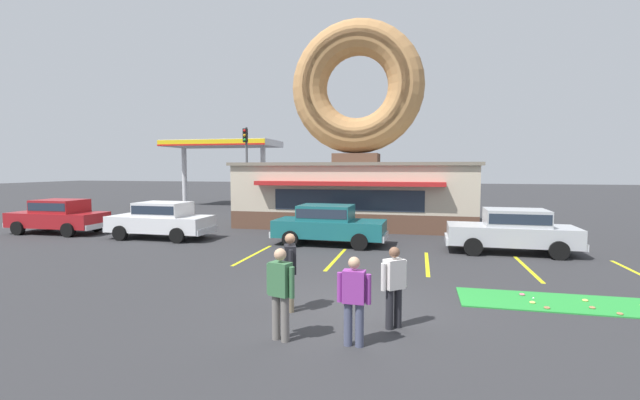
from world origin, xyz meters
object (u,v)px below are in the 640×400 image
object	(u,v)px
pedestrian_leather_jacket_man	(280,290)
traffic_light_pole	(246,159)
car_white	(162,219)
pedestrian_hooded_kid	(394,284)
car_teal	(328,223)
trash_bin	(495,225)
car_silver	(512,229)
pedestrian_blue_sweater_man	(290,268)
pedestrian_clipboard_woman	(354,297)
car_red	(59,215)
golf_ball	(533,298)

from	to	relation	value
pedestrian_leather_jacket_man	traffic_light_pole	distance (m)	21.91
car_white	pedestrian_hooded_kid	bearing A→B (deg)	-38.42
car_teal	trash_bin	distance (m)	7.92
car_teal	car_silver	size ratio (longest dim) A/B	1.00
pedestrian_blue_sweater_man	pedestrian_clipboard_woman	world-z (taller)	pedestrian_blue_sweater_man
car_white	pedestrian_leather_jacket_man	bearing A→B (deg)	-47.60
car_red	trash_bin	size ratio (longest dim) A/B	4.69
pedestrian_leather_jacket_man	traffic_light_pole	xyz separation A→B (m)	(-8.97, 19.80, 2.78)
pedestrian_hooded_kid	pedestrian_clipboard_woman	size ratio (longest dim) A/B	1.01
car_red	pedestrian_blue_sweater_man	world-z (taller)	pedestrian_blue_sweater_man
car_red	pedestrian_leather_jacket_man	size ratio (longest dim) A/B	2.74
car_white	trash_bin	size ratio (longest dim) A/B	4.70
car_silver	traffic_light_pole	distance (m)	18.18
car_red	trash_bin	bearing A→B (deg)	10.77
pedestrian_hooded_kid	pedestrian_leather_jacket_man	xyz separation A→B (m)	(-1.94, -1.05, 0.05)
pedestrian_blue_sweater_man	pedestrian_clipboard_woman	distance (m)	2.22
trash_bin	car_teal	bearing A→B (deg)	-151.02
car_white	pedestrian_leather_jacket_man	size ratio (longest dim) A/B	2.74
car_white	pedestrian_hooded_kid	size ratio (longest dim) A/B	2.89
car_silver	pedestrian_clipboard_woman	bearing A→B (deg)	-115.07
car_teal	car_white	size ratio (longest dim) A/B	1.01
golf_ball	traffic_light_pole	distance (m)	21.75
pedestrian_clipboard_woman	car_white	bearing A→B (deg)	136.64
golf_ball	car_teal	xyz separation A→B (m)	(-6.18, 6.03, 0.82)
car_red	pedestrian_leather_jacket_man	distance (m)	17.13
car_red	car_silver	world-z (taller)	same
car_teal	pedestrian_hooded_kid	world-z (taller)	car_teal
trash_bin	traffic_light_pole	distance (m)	16.36
pedestrian_clipboard_woman	traffic_light_pole	world-z (taller)	traffic_light_pole
car_silver	pedestrian_hooded_kid	xyz separation A→B (m)	(-3.76, -8.37, -0.00)
golf_ball	pedestrian_clipboard_woman	xyz separation A→B (m)	(-3.71, -3.49, 0.81)
car_silver	pedestrian_blue_sweater_man	distance (m)	9.88
pedestrian_clipboard_woman	traffic_light_pole	bearing A→B (deg)	117.50
golf_ball	pedestrian_blue_sweater_man	xyz separation A→B (m)	(-5.32, -1.97, 0.88)
pedestrian_leather_jacket_man	pedestrian_clipboard_woman	bearing A→B (deg)	2.42
car_teal	traffic_light_pole	bearing A→B (deg)	127.37
trash_bin	traffic_light_pole	size ratio (longest dim) A/B	0.17
car_red	pedestrian_leather_jacket_man	world-z (taller)	pedestrian_leather_jacket_man
car_red	traffic_light_pole	distance (m)	11.78
car_silver	pedestrian_hooded_kid	distance (m)	9.18
pedestrian_hooded_kid	pedestrian_leather_jacket_man	world-z (taller)	pedestrian_leather_jacket_man
pedestrian_blue_sweater_man	pedestrian_hooded_kid	world-z (taller)	pedestrian_blue_sweater_man
golf_ball	pedestrian_leather_jacket_man	world-z (taller)	pedestrian_leather_jacket_man
golf_ball	pedestrian_hooded_kid	xyz separation A→B (m)	(-3.08, -2.49, 0.82)
car_red	pedestrian_clipboard_woman	xyz separation A→B (m)	(15.49, -9.57, -0.01)
car_red	car_white	world-z (taller)	same
golf_ball	trash_bin	distance (m)	9.90
car_silver	pedestrian_hooded_kid	bearing A→B (deg)	-114.17
traffic_light_pole	car_teal	bearing A→B (deg)	-52.63
pedestrian_blue_sweater_man	pedestrian_leather_jacket_man	bearing A→B (deg)	-79.09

